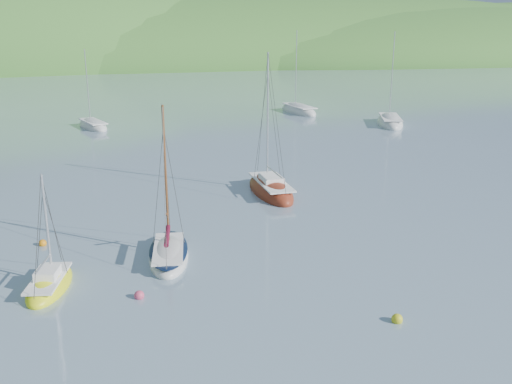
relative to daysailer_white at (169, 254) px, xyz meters
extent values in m
plane|color=slate|center=(3.48, -5.89, -0.20)|extent=(700.00, 700.00, 0.00)
ellipsoid|color=#2A6727|center=(3.48, 164.11, -0.20)|extent=(440.00, 110.00, 44.00)
ellipsoid|color=#2A6727|center=(93.48, 154.11, -0.20)|extent=(240.00, 100.00, 34.00)
ellipsoid|color=silver|center=(0.00, 0.01, -0.11)|extent=(2.68, 5.68, 1.34)
cube|color=white|center=(-0.01, -0.10, 0.38)|extent=(2.02, 4.42, 0.10)
cylinder|color=brown|center=(0.08, 0.66, 3.99)|extent=(0.12, 0.12, 7.29)
ellipsoid|color=#0B1833|center=(0.00, 0.01, 0.28)|extent=(2.63, 5.62, 0.23)
cylinder|color=maroon|center=(-0.08, -0.65, 1.29)|extent=(0.57, 2.63, 0.24)
ellipsoid|color=maroon|center=(8.16, 10.03, -0.06)|extent=(2.71, 7.23, 1.97)
cube|color=white|center=(8.17, 9.88, 0.64)|extent=(2.03, 5.64, 0.10)
cylinder|color=#BABABE|center=(8.13, 10.89, 5.07)|extent=(0.12, 0.12, 8.94)
cube|color=white|center=(8.17, 9.88, 0.88)|extent=(1.41, 2.05, 0.42)
cylinder|color=#BABABE|center=(8.19, 9.17, 1.55)|extent=(0.21, 3.43, 0.09)
ellipsoid|color=#ECF518|center=(-5.65, -2.13, -0.12)|extent=(2.52, 4.60, 1.19)
cube|color=white|center=(-5.67, -2.21, 0.32)|extent=(1.91, 3.58, 0.10)
cylinder|color=#BABABE|center=(-5.55, -1.62, 2.67)|extent=(0.12, 0.12, 4.79)
cube|color=white|center=(-5.67, -2.21, 0.56)|extent=(1.16, 1.38, 0.42)
cylinder|color=#BABABE|center=(-5.75, -2.64, 1.23)|extent=(0.49, 2.07, 0.09)
ellipsoid|color=silver|center=(-4.92, 39.70, -0.07)|extent=(4.48, 7.08, 1.82)
cube|color=white|center=(-4.87, 39.58, 0.58)|extent=(3.42, 5.49, 0.10)
cylinder|color=#BABABE|center=(-5.19, 40.46, 4.54)|extent=(0.12, 0.12, 8.01)
ellipsoid|color=silver|center=(21.45, 44.91, -0.04)|extent=(4.13, 8.46, 2.20)
cube|color=white|center=(21.48, 44.75, 0.73)|extent=(3.13, 6.59, 0.10)
cylinder|color=#BABABE|center=(21.30, 45.87, 5.56)|extent=(0.12, 0.12, 9.73)
ellipsoid|color=silver|center=(29.14, 33.62, -0.04)|extent=(5.41, 8.59, 2.21)
cube|color=white|center=(29.08, 33.46, 0.73)|extent=(4.13, 6.67, 0.10)
cylinder|color=#BABABE|center=(29.46, 34.53, 5.55)|extent=(0.12, 0.12, 9.72)
sphere|color=gold|center=(8.42, -8.76, -0.08)|extent=(0.46, 0.46, 0.46)
sphere|color=#CE4364|center=(-1.69, -4.14, -0.08)|extent=(0.45, 0.45, 0.45)
sphere|color=orange|center=(-6.54, 3.39, -0.08)|extent=(0.43, 0.43, 0.43)
camera|label=1|loc=(-2.07, -27.53, 11.58)|focal=40.00mm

